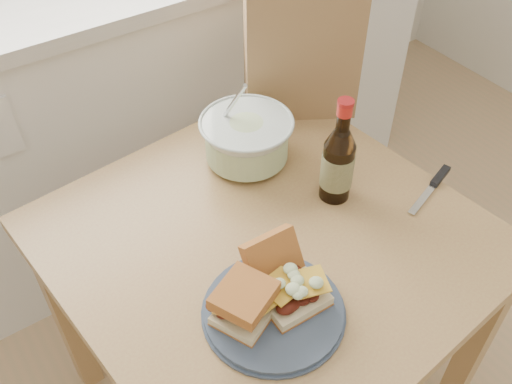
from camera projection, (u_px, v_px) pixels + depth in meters
cabinet_run at (79, 121)px, 1.86m from camera, size 2.50×0.64×0.94m
dining_table at (267, 265)px, 1.28m from camera, size 0.91×0.91×0.70m
plate at (274, 311)px, 1.06m from camera, size 0.26×0.26×0.02m
sandwich_left at (244, 303)px, 1.02m from camera, size 0.13×0.13×0.08m
sandwich_right at (286, 280)px, 1.06m from camera, size 0.12×0.16×0.10m
coleslaw_bowl at (247, 141)px, 1.34m from camera, size 0.22×0.22×0.22m
beer_bottle at (338, 162)px, 1.23m from camera, size 0.07×0.07×0.26m
knife at (436, 182)px, 1.32m from camera, size 0.18×0.07×0.01m
paper_bag at (301, 39)px, 1.43m from camera, size 0.34×0.30×0.37m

